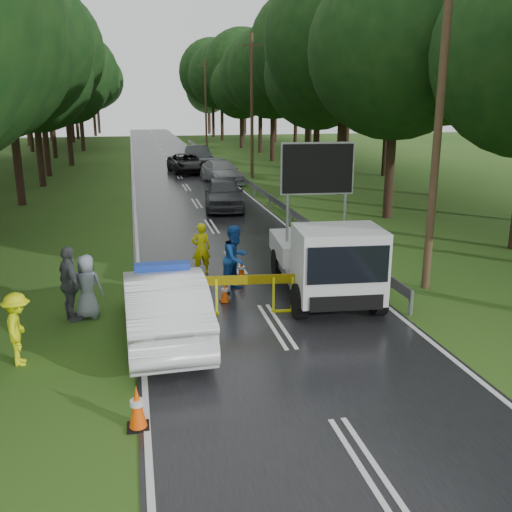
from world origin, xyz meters
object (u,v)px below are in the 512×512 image
object	(u,v)px
officer	(201,249)
queue_car_second	(221,172)
police_sedan	(164,304)
queue_car_third	(187,163)
barrier	(245,285)
queue_car_first	(224,193)
work_truck	(326,259)
civilian	(236,258)
queue_car_fourth	(198,155)

from	to	relation	value
officer	queue_car_second	xyz separation A→B (m)	(3.91, 20.98, -0.10)
police_sedan	queue_car_second	world-z (taller)	police_sedan
queue_car_second	queue_car_third	xyz separation A→B (m)	(-1.80, 6.00, -0.01)
barrier	queue_car_second	bearing A→B (deg)	88.97
queue_car_first	officer	bearing A→B (deg)	-96.27
officer	barrier	bearing A→B (deg)	94.52
police_sedan	work_truck	distance (m)	5.13
officer	queue_car_second	distance (m)	21.34
officer	civilian	size ratio (longest dim) A/B	0.86
police_sedan	queue_car_fourth	size ratio (longest dim) A/B	1.07
police_sedan	queue_car_second	distance (m)	26.56
civilian	queue_car_first	distance (m)	13.26
barrier	queue_car_fourth	distance (m)	36.98
police_sedan	queue_car_fourth	bearing A→B (deg)	-99.49
queue_car_second	work_truck	bearing A→B (deg)	-98.95
civilian	queue_car_fourth	distance (m)	34.98
queue_car_fourth	police_sedan	bearing A→B (deg)	-101.34
police_sedan	queue_car_first	size ratio (longest dim) A/B	1.08
officer	civilian	xyz separation A→B (m)	(0.81, -1.88, 0.14)
barrier	queue_car_third	distance (m)	30.89
work_truck	barrier	size ratio (longest dim) A/B	2.12
queue_car_first	queue_car_third	distance (m)	15.72
police_sedan	work_truck	bearing A→B (deg)	-158.98
police_sedan	work_truck	xyz separation A→B (m)	(4.73, 1.98, 0.30)
police_sedan	barrier	xyz separation A→B (m)	(2.20, 1.15, -0.04)
work_truck	barrier	world-z (taller)	work_truck
queue_car_first	queue_car_second	bearing A→B (deg)	88.28
police_sedan	queue_car_third	bearing A→B (deg)	-98.14
officer	queue_car_third	size ratio (longest dim) A/B	0.32
work_truck	police_sedan	bearing A→B (deg)	-152.25
work_truck	officer	world-z (taller)	work_truck
officer	queue_car_first	world-z (taller)	officer
work_truck	barrier	bearing A→B (deg)	-156.70
work_truck	queue_car_fourth	size ratio (longest dim) A/B	1.14
queue_car_second	queue_car_third	distance (m)	6.26
civilian	police_sedan	bearing A→B (deg)	-170.22
barrier	civilian	xyz separation A→B (m)	(0.10, 2.00, 0.18)
police_sedan	queue_car_third	distance (m)	32.21
queue_car_second	queue_car_fourth	distance (m)	12.00
barrier	officer	distance (m)	3.94
civilian	queue_car_second	size ratio (longest dim) A/B	0.38
work_truck	queue_car_fourth	xyz separation A→B (m)	(0.46, 36.03, -0.36)
officer	queue_car_third	xyz separation A→B (m)	(2.11, 26.98, -0.11)
work_truck	queue_car_first	distance (m)	14.33
officer	queue_car_first	distance (m)	11.55
police_sedan	civilian	distance (m)	3.90
queue_car_second	queue_car_third	size ratio (longest dim) A/B	0.97
queue_car_third	queue_car_fourth	world-z (taller)	queue_car_fourth
barrier	civilian	bearing A→B (deg)	93.38
queue_car_first	barrier	bearing A→B (deg)	-90.48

